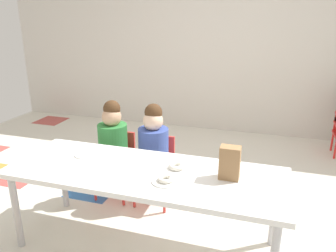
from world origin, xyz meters
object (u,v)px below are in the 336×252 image
Objects in this scene: seated_child_near_camera at (113,141)px; paper_plate_center_table at (86,154)px; paper_plate_near_edge at (166,181)px; paper_bag_brown at (230,163)px; seated_child_middle_seat at (154,146)px; donut_powdered_on_plate at (166,179)px; donut_powdered_loose at (177,166)px; craft_table at (145,177)px.

seated_child_near_camera is 5.10× the size of paper_plate_center_table.
paper_plate_center_table is (-0.71, 0.23, 0.00)m from paper_plate_near_edge.
paper_bag_brown reaches higher than paper_plate_near_edge.
seated_child_middle_seat is 0.89m from paper_bag_brown.
donut_powdered_on_plate is at bearing 0.00° from paper_plate_near_edge.
donut_powdered_on_plate is at bearing -155.31° from paper_bag_brown.
paper_bag_brown is 1.93× the size of donut_powdered_loose.
paper_bag_brown is 1.09m from paper_plate_center_table.
craft_table is 2.09× the size of seated_child_near_camera.
seated_child_middle_seat is 8.04× the size of donut_powdered_loose.
paper_plate_near_edge is 1.00× the size of paper_plate_center_table.
paper_plate_center_table is at bearing 167.37° from craft_table.
seated_child_middle_seat is at bearing 143.79° from paper_bag_brown.
paper_bag_brown is 0.43m from paper_plate_near_edge.
craft_table is 10.65× the size of paper_plate_near_edge.
craft_table is 2.09× the size of seated_child_middle_seat.
donut_powdered_on_plate is 0.90× the size of donut_powdered_loose.
paper_plate_center_table is 0.72m from donut_powdered_loose.
paper_plate_near_edge and paper_plate_center_table have the same top height.
donut_powdered_loose is (-0.37, 0.04, -0.09)m from paper_bag_brown.
paper_bag_brown reaches higher than donut_powdered_on_plate.
seated_child_middle_seat is 0.77m from paper_plate_near_edge.
seated_child_middle_seat is 8.89× the size of donut_powdered_on_plate.
seated_child_middle_seat is at bearing 115.64° from donut_powdered_on_plate.
seated_child_near_camera is at bearing 146.54° from donut_powdered_loose.
craft_table is 0.23m from donut_powdered_loose.
craft_table is 16.79× the size of donut_powdered_loose.
craft_table is at bearing -154.49° from donut_powdered_loose.
paper_bag_brown is 1.22× the size of paper_plate_center_table.
paper_bag_brown is at bearing 24.69° from paper_plate_near_edge.
seated_child_middle_seat is (-0.14, 0.58, -0.00)m from craft_table.
donut_powdered_loose is at bearing 173.97° from paper_bag_brown.
seated_child_near_camera is 1.00m from donut_powdered_on_plate.
paper_plate_near_edge is 0.75m from paper_plate_center_table.
donut_powdered_on_plate is 0.21m from donut_powdered_loose.
paper_plate_near_edge is at bearing -18.20° from paper_plate_center_table.
paper_plate_near_edge is (0.72, -0.69, 0.06)m from seated_child_near_camera.
craft_table is at bearing -47.50° from seated_child_near_camera.
paper_bag_brown is 2.13× the size of donut_powdered_on_plate.
craft_table is 8.71× the size of paper_bag_brown.
seated_child_near_camera is 0.46m from paper_plate_center_table.
donut_powdered_loose is at bearing 86.99° from paper_plate_near_edge.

